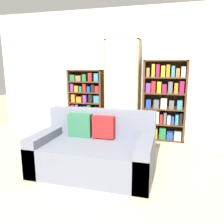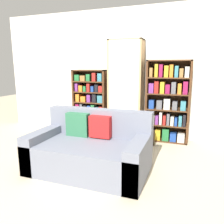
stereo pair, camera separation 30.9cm
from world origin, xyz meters
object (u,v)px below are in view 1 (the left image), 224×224
(bookshelf_right, at_px, (164,102))
(bookshelf_left, at_px, (87,103))
(couch, at_px, (95,151))
(wine_bottle, at_px, (151,136))
(display_cabinet, at_px, (123,90))

(bookshelf_right, bearing_deg, bookshelf_left, -179.98)
(bookshelf_right, bearing_deg, couch, -118.30)
(bookshelf_right, bearing_deg, wine_bottle, -118.46)
(display_cabinet, relative_size, bookshelf_right, 1.25)
(couch, relative_size, bookshelf_right, 1.03)
(display_cabinet, distance_m, wine_bottle, 1.14)
(couch, distance_m, display_cabinet, 1.83)
(display_cabinet, bearing_deg, wine_bottle, -30.15)
(bookshelf_left, relative_size, bookshelf_right, 0.88)
(couch, bearing_deg, display_cabinet, 88.41)
(display_cabinet, xyz_separation_m, bookshelf_right, (0.86, 0.02, -0.23))
(bookshelf_left, xyz_separation_m, wine_bottle, (1.47, -0.39, -0.53))
(couch, distance_m, bookshelf_right, 1.99)
(bookshelf_left, bearing_deg, wine_bottle, -14.99)
(couch, relative_size, wine_bottle, 4.23)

